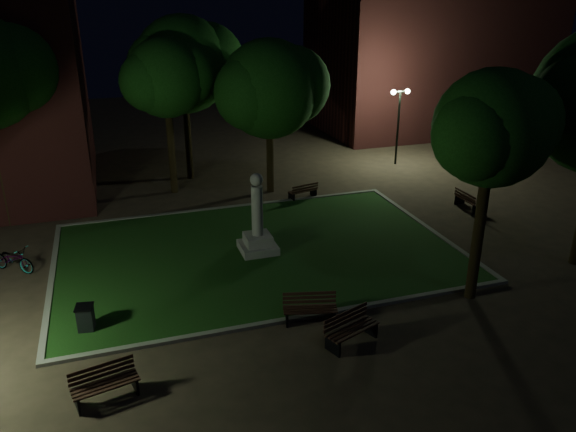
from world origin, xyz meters
The scene contains 17 objects.
ground centered at (0.00, 0.00, 0.00)m, with size 80.00×80.00×0.00m, color #453728.
lawn centered at (0.00, 2.00, 0.04)m, with size 15.00×10.00×0.08m, color #1B4415.
lawn_kerb centered at (0.00, 2.00, 0.06)m, with size 15.40×10.40×0.12m.
monument centered at (0.00, 2.00, 0.96)m, with size 1.40×1.40×3.20m.
building_far centered at (18.00, 20.00, 6.00)m, with size 16.00×10.00×12.00m, color #54201E.
tree_north_wl centered at (-2.09, 10.30, 5.75)m, with size 4.69×3.83×7.68m.
tree_north_er centered at (2.64, 8.86, 5.21)m, with size 5.88×4.80×7.61m.
tree_se centered at (5.98, -3.55, 5.75)m, with size 4.42×3.61×7.57m.
tree_far_north centered at (-0.91, 12.41, 6.09)m, with size 6.13×5.00×8.60m.
lamppost_ne centered at (11.03, 11.31, 3.09)m, with size 1.18×0.28×4.42m.
bench_near_left centered at (0.24, -3.27, 0.43)m, with size 1.75×0.96×0.91m.
bench_near_right centered at (0.96, -4.71, 0.44)m, with size 1.82×1.16×0.94m.
bench_west_near centered at (-5.89, -5.04, 0.42)m, with size 1.72×0.92×0.90m.
bench_right_side centered at (10.67, 3.55, 0.41)m, with size 0.58×1.60×0.87m.
bench_far_side centered at (3.76, 7.26, 0.38)m, with size 1.56×0.85×0.81m.
trash_bin centered at (-6.37, -1.71, 0.44)m, with size 0.58×0.58×0.87m.
bicycle centered at (-8.94, 3.27, 0.49)m, with size 0.65×1.87×0.98m, color black.
Camera 1 is at (-5.09, -17.38, 9.57)m, focal length 35.00 mm.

